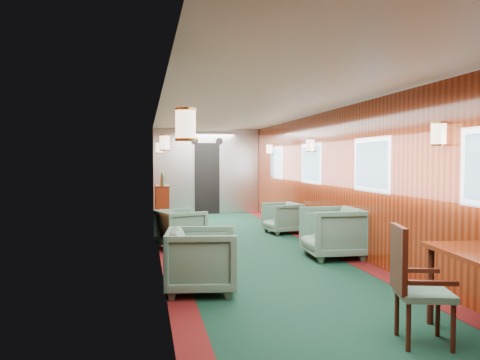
{
  "coord_description": "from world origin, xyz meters",
  "views": [
    {
      "loc": [
        -1.72,
        -7.24,
        1.52
      ],
      "look_at": [
        0.0,
        1.2,
        1.15
      ],
      "focal_mm": 35.0,
      "sensor_mm": 36.0,
      "label": 1
    }
  ],
  "objects_px": {
    "credenza": "(162,204)",
    "armchair_left_far": "(181,228)",
    "armchair_left_near": "(202,260)",
    "side_chair": "(413,280)",
    "armchair_right_far": "(283,218)",
    "armchair_right_near": "(333,232)"
  },
  "relations": [
    {
      "from": "credenza",
      "to": "armchair_left_far",
      "type": "xyz_separation_m",
      "value": [
        0.22,
        -2.97,
        -0.14
      ]
    },
    {
      "from": "armchair_left_near",
      "to": "side_chair",
      "type": "bearing_deg",
      "value": -132.97
    },
    {
      "from": "armchair_left_far",
      "to": "armchair_right_far",
      "type": "distance_m",
      "value": 2.5
    },
    {
      "from": "side_chair",
      "to": "armchair_right_far",
      "type": "distance_m",
      "value": 5.87
    },
    {
      "from": "armchair_right_near",
      "to": "side_chair",
      "type": "bearing_deg",
      "value": -9.74
    },
    {
      "from": "armchair_left_far",
      "to": "credenza",
      "type": "bearing_deg",
      "value": -16.18
    },
    {
      "from": "armchair_left_far",
      "to": "side_chair",
      "type": "bearing_deg",
      "value": 178.21
    },
    {
      "from": "side_chair",
      "to": "armchair_right_near",
      "type": "xyz_separation_m",
      "value": [
        0.69,
        3.32,
        -0.13
      ]
    },
    {
      "from": "credenza",
      "to": "armchair_left_near",
      "type": "bearing_deg",
      "value": -87.48
    },
    {
      "from": "armchair_left_near",
      "to": "credenza",
      "type": "bearing_deg",
      "value": 10.16
    },
    {
      "from": "side_chair",
      "to": "armchair_right_far",
      "type": "xyz_separation_m",
      "value": [
        0.64,
        5.84,
        -0.21
      ]
    },
    {
      "from": "armchair_right_far",
      "to": "armchair_right_near",
      "type": "bearing_deg",
      "value": -9.17
    },
    {
      "from": "armchair_left_near",
      "to": "armchair_right_far",
      "type": "height_order",
      "value": "armchair_left_near"
    },
    {
      "from": "armchair_left_near",
      "to": "armchair_left_far",
      "type": "relative_size",
      "value": 1.1
    },
    {
      "from": "side_chair",
      "to": "armchair_right_near",
      "type": "height_order",
      "value": "side_chair"
    },
    {
      "from": "armchair_right_near",
      "to": "armchair_right_far",
      "type": "height_order",
      "value": "armchair_right_near"
    },
    {
      "from": "credenza",
      "to": "side_chair",
      "type": "bearing_deg",
      "value": -76.85
    },
    {
      "from": "credenza",
      "to": "armchair_right_near",
      "type": "height_order",
      "value": "credenza"
    },
    {
      "from": "side_chair",
      "to": "armchair_left_far",
      "type": "bearing_deg",
      "value": 124.08
    },
    {
      "from": "credenza",
      "to": "armchair_right_near",
      "type": "bearing_deg",
      "value": -60.06
    },
    {
      "from": "armchair_right_far",
      "to": "armchair_left_far",
      "type": "bearing_deg",
      "value": -71.71
    },
    {
      "from": "side_chair",
      "to": "credenza",
      "type": "bearing_deg",
      "value": 118.64
    }
  ]
}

